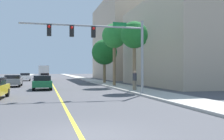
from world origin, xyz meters
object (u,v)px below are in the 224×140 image
Objects in this scene: pedestrian at (135,80)px; palm_far at (104,52)px; car_red at (45,77)px; traffic_signal_mast at (103,39)px; delivery_truck at (44,72)px; palm_near at (134,36)px; car_gray at (13,80)px; car_green at (42,82)px; car_white at (25,77)px; palm_mid at (114,37)px.

palm_far is at bearing 39.23° from pedestrian.
traffic_signal_mast is at bearing -82.38° from car_red.
pedestrian is at bearing -79.84° from delivery_truck.
palm_near is 30.32m from car_red.
palm_near reaches higher than car_gray.
car_green is at bearing 119.93° from car_gray.
palm_far is at bearing -73.67° from delivery_truck.
delivery_truck reaches higher than car_green.
palm_near is at bearing 110.62° from car_white.
palm_far is 0.74× the size of delivery_truck.
palm_mid is at bearing 40.66° from pedestrian.
car_red is (-4.31, 32.30, -3.63)m from traffic_signal_mast.
palm_mid is at bearing 89.90° from palm_near.
car_white is at bearing 131.17° from palm_far.
pedestrian is at bearing 137.30° from car_gray.
car_white is (0.10, 17.95, 0.01)m from car_gray.
palm_near is 1.48× the size of car_red.
palm_far is at bearing 88.19° from palm_near.
palm_near is 7.20m from palm_mid.
car_green reaches higher than car_gray.
palm_far is 30.40m from delivery_truck.
car_red is at bearing 97.61° from traffic_signal_mast.
palm_mid is 1.85× the size of car_green.
pedestrian is at bearing -30.30° from car_green.
palm_mid reaches higher than delivery_truck.
car_gray is at bearing 89.37° from pedestrian.
palm_near reaches higher than delivery_truck.
palm_mid is 7.30m from palm_far.
car_green is at bearing -131.79° from palm_far.
traffic_signal_mast is 1.47× the size of palm_near.
car_red is (-8.14, 21.71, -5.32)m from palm_mid.
car_green is 2.26× the size of pedestrian.
palm_near is (3.82, 3.44, 0.84)m from traffic_signal_mast.
car_red is at bearing -102.08° from car_gray.
palm_near is 0.86× the size of palm_mid.
traffic_signal_mast is at bearing -103.54° from palm_far.
palm_mid reaches higher than traffic_signal_mast.
pedestrian is at bearing -103.90° from palm_near.
palm_far is 13.78m from car_green.
palm_near is at bearing -91.81° from palm_far.
car_red is 30.23m from pedestrian.
palm_far is (0.44, 7.15, -1.42)m from palm_mid.
palm_near is 44.18m from delivery_truck.
palm_near reaches higher than car_green.
car_white is at bearing 119.12° from palm_mid.
traffic_signal_mast reaches higher than car_red.
palm_far is 3.57× the size of pedestrian.
car_gray is 33.13m from delivery_truck.
traffic_signal_mast is 9.79m from car_green.
car_green is 0.47× the size of delivery_truck.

